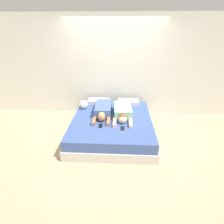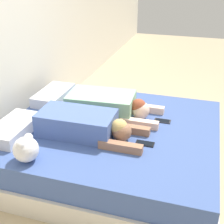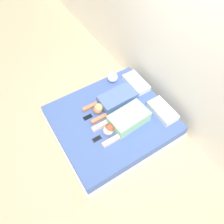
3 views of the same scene
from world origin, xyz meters
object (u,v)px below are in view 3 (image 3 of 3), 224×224
(bed, at_px, (112,124))
(plush_toy, at_px, (113,77))
(person_right, at_px, (125,120))
(cell_phone_left, at_px, (88,117))
(pillow_head_right, at_px, (163,111))
(person_left, at_px, (114,101))
(cell_phone_right, at_px, (97,139))
(pillow_head_left, at_px, (136,83))

(bed, relative_size, plush_toy, 9.51)
(person_right, bearing_deg, cell_phone_left, -133.93)
(pillow_head_right, xyz_separation_m, person_left, (-0.62, -0.62, 0.05))
(cell_phone_right, distance_m, plush_toy, 1.34)
(pillow_head_left, height_order, person_right, person_right)
(pillow_head_left, relative_size, cell_phone_right, 3.52)
(pillow_head_left, bearing_deg, cell_phone_left, -81.47)
(pillow_head_right, bearing_deg, cell_phone_right, -97.27)
(person_left, height_order, cell_phone_right, person_left)
(pillow_head_left, bearing_deg, plush_toy, -135.22)
(cell_phone_left, relative_size, cell_phone_right, 1.00)
(bed, distance_m, person_left, 0.43)
(person_right, xyz_separation_m, cell_phone_left, (-0.46, -0.48, -0.10))
(pillow_head_left, xyz_separation_m, person_left, (0.18, -0.62, 0.05))
(cell_phone_right, bearing_deg, cell_phone_left, 170.25)
(pillow_head_left, distance_m, cell_phone_right, 1.40)
(pillow_head_left, bearing_deg, bed, -63.79)
(pillow_head_right, distance_m, cell_phone_right, 1.26)
(person_left, height_order, cell_phone_left, person_left)
(bed, relative_size, pillow_head_left, 3.63)
(pillow_head_left, height_order, plush_toy, plush_toy)
(pillow_head_right, xyz_separation_m, person_right, (-0.16, -0.69, 0.05))
(pillow_head_left, relative_size, person_left, 0.57)
(pillow_head_right, height_order, person_right, person_right)
(bed, bearing_deg, person_left, 140.51)
(pillow_head_left, bearing_deg, cell_phone_right, -63.09)
(person_right, bearing_deg, person_left, 171.29)
(person_right, relative_size, cell_phone_right, 6.07)
(plush_toy, bearing_deg, pillow_head_right, 16.37)
(person_left, xyz_separation_m, plush_toy, (-0.51, 0.29, 0.01))
(pillow_head_right, distance_m, person_left, 0.88)
(person_left, bearing_deg, person_right, -8.71)
(bed, bearing_deg, pillow_head_left, 116.21)
(bed, relative_size, pillow_head_right, 3.63)
(pillow_head_right, relative_size, person_left, 0.57)
(pillow_head_left, distance_m, pillow_head_right, 0.79)
(cell_phone_left, xyz_separation_m, plush_toy, (-0.51, 0.84, 0.10))
(pillow_head_left, relative_size, pillow_head_right, 1.00)
(person_left, bearing_deg, pillow_head_right, 45.34)
(person_right, bearing_deg, plush_toy, 159.42)
(pillow_head_right, xyz_separation_m, plush_toy, (-1.13, -0.33, 0.05))
(person_left, distance_m, plush_toy, 0.59)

